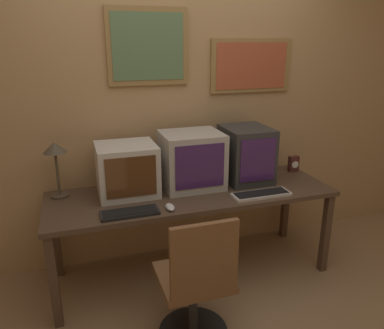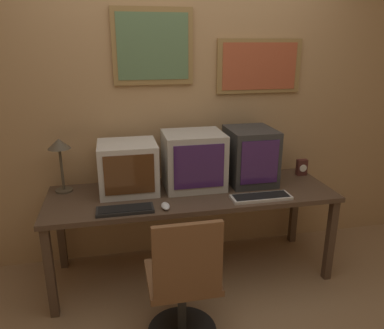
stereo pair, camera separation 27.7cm
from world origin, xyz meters
name	(u,v)px [view 2 (the right image)]	position (x,y,z in m)	size (l,w,h in m)	color
wall_back	(181,104)	(0.00, 1.32, 1.31)	(8.00, 0.08, 2.60)	tan
desk	(192,200)	(0.00, 0.88, 0.64)	(2.15, 0.70, 0.71)	#4C3828
monitor_left	(128,167)	(-0.46, 1.00, 0.89)	(0.43, 0.39, 0.38)	beige
monitor_center	(193,160)	(0.04, 1.00, 0.92)	(0.45, 0.40, 0.43)	#B7B2A8
monitor_right	(250,156)	(0.50, 1.00, 0.93)	(0.36, 0.42, 0.44)	#333333
keyboard_main	(125,210)	(-0.51, 0.64, 0.72)	(0.38, 0.14, 0.03)	black
keyboard_side	(261,197)	(0.46, 0.65, 0.72)	(0.44, 0.15, 0.03)	beige
mouse_near_keyboard	(165,206)	(-0.24, 0.63, 0.72)	(0.06, 0.12, 0.03)	silver
desk_clock	(302,167)	(0.99, 1.06, 0.77)	(0.09, 0.05, 0.14)	#4C231E
desk_lamp	(60,150)	(-0.95, 1.10, 1.03)	(0.17, 0.17, 0.41)	#4C4233
office_chair	(184,289)	(-0.20, 0.17, 0.38)	(0.44, 0.44, 0.88)	black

